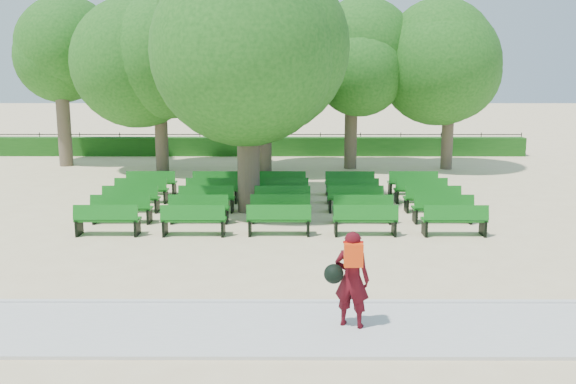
{
  "coord_description": "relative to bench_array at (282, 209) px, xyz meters",
  "views": [
    {
      "loc": [
        1.47,
        -17.42,
        4.32
      ],
      "look_at": [
        1.43,
        -1.0,
        1.1
      ],
      "focal_mm": 40.0,
      "sensor_mm": 36.0,
      "label": 1
    }
  ],
  "objects": [
    {
      "name": "bench_array",
      "position": [
        0.0,
        0.0,
        0.0
      ],
      "size": [
        1.69,
        0.61,
        1.05
      ],
      "rotation": [
        0.0,
        0.0,
        -0.05
      ],
      "color": "#126616",
      "rests_on": "ground"
    },
    {
      "name": "paving",
      "position": [
        -1.22,
        -8.87,
        -0.06
      ],
      "size": [
        30.0,
        2.2,
        0.06
      ],
      "primitive_type": "cube",
      "color": "beige",
      "rests_on": "ground"
    },
    {
      "name": "person",
      "position": [
        1.25,
        -8.81,
        0.82
      ],
      "size": [
        0.82,
        0.58,
        1.63
      ],
      "rotation": [
        0.0,
        0.0,
        2.76
      ],
      "color": "#440910",
      "rests_on": "ground"
    },
    {
      "name": "tree_among",
      "position": [
        -0.99,
        0.1,
        4.96
      ],
      "size": [
        5.35,
        5.35,
        7.49
      ],
      "color": "brown",
      "rests_on": "ground"
    },
    {
      "name": "hedge",
      "position": [
        -1.22,
        12.53,
        0.36
      ],
      "size": [
        26.0,
        0.7,
        0.9
      ],
      "primitive_type": "cube",
      "color": "#194F14",
      "rests_on": "ground"
    },
    {
      "name": "tree_line",
      "position": [
        -1.22,
        8.53,
        -0.09
      ],
      "size": [
        21.8,
        6.8,
        7.04
      ],
      "primitive_type": null,
      "color": "#215D19",
      "rests_on": "ground"
    },
    {
      "name": "curb",
      "position": [
        -1.22,
        -7.72,
        -0.04
      ],
      "size": [
        30.0,
        0.12,
        0.1
      ],
      "primitive_type": "cube",
      "color": "silver",
      "rests_on": "ground"
    },
    {
      "name": "fence",
      "position": [
        -1.22,
        12.93,
        -0.09
      ],
      "size": [
        26.0,
        0.1,
        1.02
      ],
      "primitive_type": null,
      "color": "black",
      "rests_on": "ground"
    },
    {
      "name": "ground",
      "position": [
        -1.22,
        -1.47,
        -0.09
      ],
      "size": [
        120.0,
        120.0,
        0.0
      ],
      "primitive_type": "plane",
      "color": "beige"
    }
  ]
}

